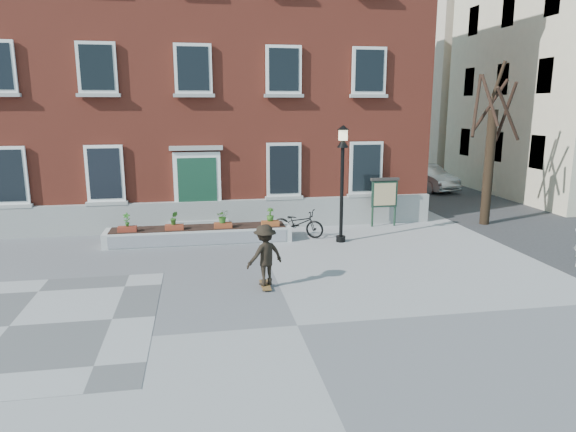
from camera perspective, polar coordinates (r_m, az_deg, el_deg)
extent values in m
plane|color=gray|center=(11.10, 1.04, -12.07)|extent=(100.00, 100.00, 0.00)
cube|color=#535355|center=(12.52, -28.58, -10.71)|extent=(6.00, 6.00, 0.01)
imported|color=black|center=(18.06, 1.13, -0.80)|extent=(1.94, 1.49, 0.98)
imported|color=silver|center=(29.15, 15.10, 4.19)|extent=(2.31, 4.38, 1.37)
cube|color=#993A29|center=(23.97, -10.45, 15.49)|extent=(18.00, 10.00, 12.00)
cube|color=#989893|center=(19.23, -9.89, 0.01)|extent=(18.00, 0.24, 1.10)
cube|color=#999994|center=(19.21, -9.84, -1.39)|extent=(2.60, 0.80, 0.20)
cube|color=#A3A39E|center=(19.31, -9.87, -0.71)|extent=(2.20, 0.50, 0.20)
cube|color=white|center=(19.07, -10.02, 3.26)|extent=(1.70, 0.12, 2.50)
cube|color=#153C29|center=(19.04, -10.00, 2.94)|extent=(1.40, 0.06, 2.30)
cube|color=#A1A19C|center=(18.87, -10.17, 7.45)|extent=(1.90, 0.25, 0.15)
cube|color=white|center=(20.05, -28.73, 3.96)|extent=(1.30, 0.10, 2.00)
cube|color=black|center=(20.00, -28.77, 3.94)|extent=(1.08, 0.04, 1.78)
cube|color=#AAAAA5|center=(20.14, -28.47, 0.95)|extent=(1.44, 0.20, 0.12)
cube|color=white|center=(19.25, -19.67, 4.47)|extent=(1.30, 0.10, 2.00)
cube|color=black|center=(19.21, -19.69, 4.45)|extent=(1.08, 0.04, 1.78)
cube|color=#A8A8A3|center=(19.36, -19.47, 1.34)|extent=(1.44, 0.20, 0.12)
cube|color=silver|center=(19.15, -20.47, 15.20)|extent=(1.30, 0.10, 1.70)
cube|color=black|center=(19.10, -20.49, 15.20)|extent=(1.08, 0.04, 1.48)
cube|color=#A3A39E|center=(19.05, -20.29, 12.48)|extent=(1.44, 0.20, 0.12)
cube|color=silver|center=(18.87, -10.50, 15.80)|extent=(1.30, 0.10, 1.70)
cube|color=black|center=(18.82, -10.50, 15.81)|extent=(1.08, 0.04, 1.48)
cube|color=#9E9D98|center=(18.77, -10.39, 13.04)|extent=(1.44, 0.20, 0.12)
cube|color=silver|center=(19.23, -0.47, 5.18)|extent=(1.30, 0.10, 2.00)
cube|color=black|center=(19.19, -0.44, 5.16)|extent=(1.08, 0.04, 1.78)
cube|color=#A5A5A0|center=(19.34, -0.43, 2.04)|extent=(1.44, 0.20, 0.12)
cube|color=white|center=(19.13, -0.49, 15.94)|extent=(1.30, 0.10, 1.70)
cube|color=black|center=(19.08, -0.46, 15.95)|extent=(1.08, 0.04, 1.48)
cube|color=gray|center=(19.03, -0.45, 13.22)|extent=(1.44, 0.20, 0.12)
cube|color=silver|center=(20.01, 8.65, 5.32)|extent=(1.30, 0.10, 2.00)
cube|color=black|center=(19.96, 8.69, 5.30)|extent=(1.08, 0.04, 1.78)
cube|color=#A4A49F|center=(20.10, 8.61, 2.30)|extent=(1.44, 0.20, 0.12)
cube|color=silver|center=(19.90, 8.99, 15.66)|extent=(1.30, 0.10, 1.70)
cube|color=black|center=(19.86, 9.04, 15.66)|extent=(1.08, 0.04, 1.48)
cube|color=#A3A39E|center=(19.81, 8.96, 13.04)|extent=(1.44, 0.20, 0.12)
cube|color=silver|center=(17.66, -9.83, -2.09)|extent=(6.20, 1.10, 0.50)
cube|color=silver|center=(17.12, -9.82, -2.54)|extent=(5.80, 0.02, 0.40)
cube|color=black|center=(17.61, -9.86, -1.30)|extent=(5.80, 0.90, 0.06)
cube|color=maroon|center=(17.50, -17.42, -1.43)|extent=(0.60, 0.25, 0.20)
imported|color=#28641E|center=(17.43, -17.49, -0.39)|extent=(0.24, 0.24, 0.45)
cube|color=maroon|center=(17.36, -12.51, -1.26)|extent=(0.60, 0.25, 0.20)
imported|color=#2C5D1C|center=(17.29, -12.56, -0.22)|extent=(0.25, 0.25, 0.45)
cube|color=brown|center=(17.35, -7.23, -1.07)|extent=(0.60, 0.25, 0.20)
imported|color=#2E611D|center=(17.28, -7.26, -0.02)|extent=(0.40, 0.40, 0.45)
cube|color=#974A21|center=(17.50, -1.99, -0.87)|extent=(0.60, 0.25, 0.20)
imported|color=#2E5F1C|center=(17.43, -2.00, 0.17)|extent=(0.25, 0.25, 0.45)
cylinder|color=black|center=(21.14, 21.40, 4.98)|extent=(0.36, 0.36, 4.40)
cylinder|color=black|center=(21.27, 23.03, 10.54)|extent=(0.12, 1.12, 2.23)
cylinder|color=black|center=(21.54, 21.56, 11.38)|extent=(1.18, 0.49, 1.97)
cylinder|color=black|center=(21.06, 20.22, 11.46)|extent=(0.88, 1.14, 2.35)
cylinder|color=#311E15|center=(20.66, 21.54, 11.86)|extent=(0.60, 0.77, 1.90)
cylinder|color=#321F16|center=(20.58, 23.25, 10.37)|extent=(1.39, 0.55, 1.95)
cylinder|color=#2E2014|center=(21.21, 22.27, 13.54)|extent=(0.43, 0.48, 1.58)
cube|color=#38383A|center=(31.55, 16.44, 3.44)|extent=(8.00, 36.00, 0.01)
cube|color=beige|center=(41.13, 19.70, 14.26)|extent=(10.00, 11.00, 13.00)
cube|color=black|center=(25.66, 26.00, 6.40)|extent=(0.08, 1.00, 1.50)
cube|color=black|center=(28.31, 22.23, 7.17)|extent=(0.08, 1.00, 1.50)
cube|color=black|center=(31.06, 19.11, 7.78)|extent=(0.08, 1.00, 1.50)
cube|color=black|center=(25.60, 26.71, 13.75)|extent=(0.08, 1.00, 1.50)
cube|color=black|center=(28.26, 22.79, 13.83)|extent=(0.08, 1.00, 1.50)
cube|color=black|center=(31.01, 19.55, 13.86)|extent=(0.08, 1.00, 1.50)
cube|color=black|center=(28.57, 23.35, 20.24)|extent=(0.08, 1.00, 1.50)
cube|color=black|center=(31.30, 19.99, 19.70)|extent=(0.08, 1.00, 1.50)
cylinder|color=black|center=(17.59, 5.88, -2.53)|extent=(0.32, 0.32, 0.20)
cylinder|color=black|center=(17.27, 5.99, 2.29)|extent=(0.12, 0.12, 3.20)
cone|color=black|center=(17.06, 6.12, 8.08)|extent=(0.40, 0.40, 0.30)
cube|color=beige|center=(17.04, 6.14, 8.92)|extent=(0.24, 0.24, 0.34)
cone|color=black|center=(17.03, 6.16, 9.76)|extent=(0.40, 0.40, 0.16)
cylinder|color=black|center=(19.75, 9.40, 1.38)|extent=(0.08, 0.08, 1.80)
cylinder|color=#172F20|center=(20.06, 11.83, 1.45)|extent=(0.08, 0.08, 1.80)
cube|color=#172E22|center=(19.84, 10.66, 2.41)|extent=(1.00, 0.10, 1.00)
cube|color=beige|center=(19.79, 10.72, 2.38)|extent=(0.85, 0.02, 0.85)
cube|color=#35302D|center=(19.75, 10.73, 4.04)|extent=(1.10, 0.16, 0.10)
cube|color=brown|center=(13.25, -2.54, -7.66)|extent=(0.22, 0.78, 0.03)
cylinder|color=black|center=(12.99, -2.78, -8.24)|extent=(0.03, 0.05, 0.05)
cylinder|color=black|center=(13.02, -1.98, -8.20)|extent=(0.03, 0.05, 0.05)
cylinder|color=black|center=(13.52, -3.08, -7.42)|extent=(0.03, 0.05, 0.05)
cylinder|color=black|center=(13.54, -2.31, -7.38)|extent=(0.03, 0.05, 0.05)
imported|color=black|center=(13.00, -2.57, -4.34)|extent=(1.17, 0.96, 1.57)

